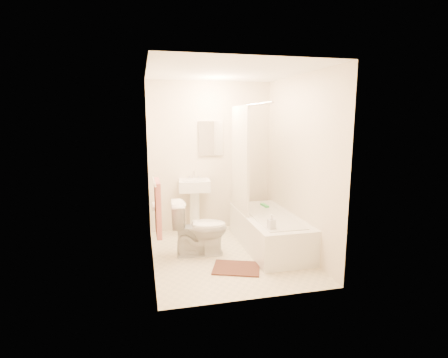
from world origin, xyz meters
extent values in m
plane|color=beige|center=(0.00, 0.00, 0.00)|extent=(2.40, 2.40, 0.00)
plane|color=white|center=(0.00, 0.00, 2.40)|extent=(2.40, 2.40, 0.00)
cube|color=beige|center=(0.00, 1.20, 1.20)|extent=(2.00, 0.02, 2.40)
cube|color=beige|center=(-1.00, 0.00, 1.20)|extent=(0.02, 2.40, 2.40)
cube|color=beige|center=(1.00, 0.00, 1.20)|extent=(0.02, 2.40, 2.40)
cube|color=white|center=(0.00, 1.18, 1.50)|extent=(0.40, 0.03, 0.55)
cylinder|color=silver|center=(0.30, 0.10, 2.00)|extent=(0.03, 1.70, 0.03)
cube|color=silver|center=(0.30, 0.50, 1.22)|extent=(0.04, 0.80, 1.55)
cylinder|color=silver|center=(-0.96, -0.25, 1.10)|extent=(0.02, 0.60, 0.02)
cube|color=#CC7266|center=(-0.93, -0.25, 0.78)|extent=(0.06, 0.45, 0.66)
cylinder|color=white|center=(-0.93, 0.12, 0.70)|extent=(0.11, 0.12, 0.12)
imported|color=white|center=(-0.38, 0.10, 0.37)|extent=(0.78, 0.47, 0.74)
cube|color=#523024|center=(-0.01, -0.46, 0.01)|extent=(0.68, 0.60, 0.02)
imported|color=silver|center=(0.44, -0.45, 0.56)|extent=(0.10, 0.10, 0.19)
cube|color=green|center=(0.73, 0.61, 0.49)|extent=(0.08, 0.20, 0.04)
camera|label=1|loc=(-1.10, -4.35, 1.85)|focal=28.00mm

